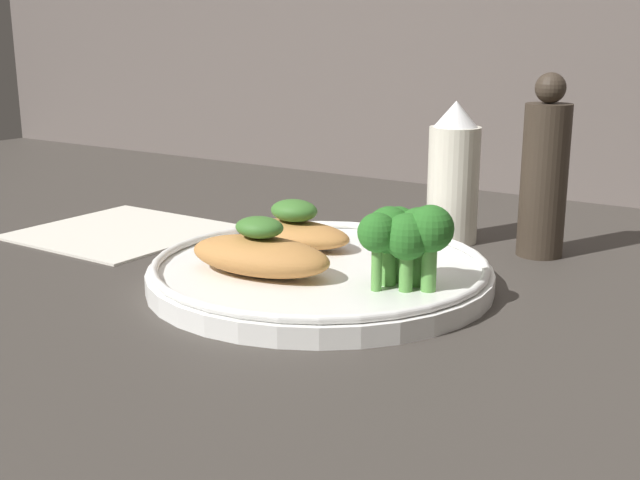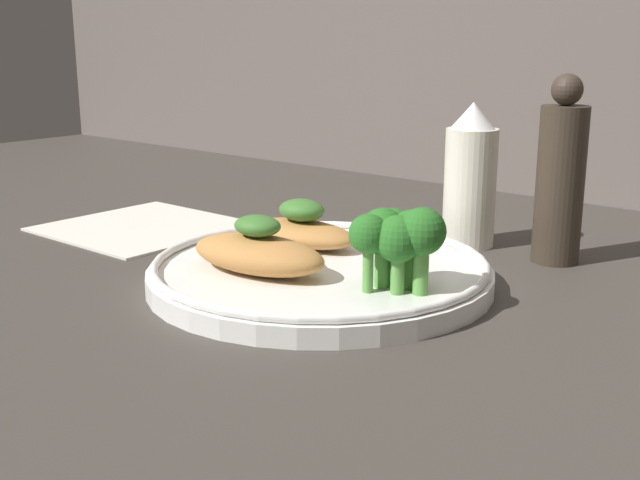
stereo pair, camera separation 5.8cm
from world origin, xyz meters
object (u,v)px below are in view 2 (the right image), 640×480
(plate, at_px, (320,272))
(pepper_grinder, at_px, (560,178))
(sauce_bottle, at_px, (470,178))
(broccoli_bunch, at_px, (400,236))

(plate, height_order, pepper_grinder, pepper_grinder)
(sauce_bottle, bearing_deg, pepper_grinder, 0.00)
(sauce_bottle, bearing_deg, plate, -98.53)
(plate, height_order, broccoli_bunch, broccoli_bunch)
(sauce_bottle, height_order, pepper_grinder, pepper_grinder)
(plate, distance_m, sauce_bottle, 0.18)
(broccoli_bunch, distance_m, pepper_grinder, 0.18)
(pepper_grinder, bearing_deg, sauce_bottle, 180.00)
(broccoli_bunch, height_order, sauce_bottle, sauce_bottle)
(plate, distance_m, broccoli_bunch, 0.09)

